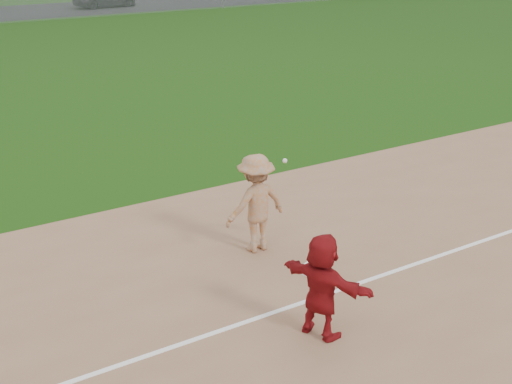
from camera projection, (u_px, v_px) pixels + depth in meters
ground at (296, 279)px, 12.48m from camera, size 160.00×160.00×0.00m
foul_line at (320, 296)px, 11.84m from camera, size 60.00×0.10×0.01m
first_base at (311, 270)px, 12.67m from camera, size 0.54×0.54×0.09m
base_runner at (322, 286)px, 10.43m from camera, size 1.09×1.79×1.84m
first_base_play at (256, 203)px, 13.20m from camera, size 1.40×1.33×2.28m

